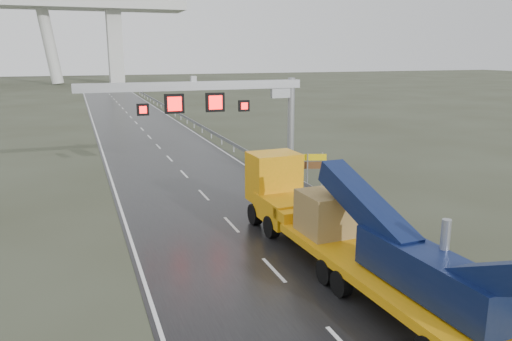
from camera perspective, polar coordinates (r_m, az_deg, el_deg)
name	(u,v)px	position (r m, az deg, el deg)	size (l,w,h in m)	color
ground	(317,317)	(18.05, 6.99, -16.27)	(400.00, 400.00, 0.00)	#333626
road	(149,137)	(55.13, -12.09, 3.76)	(11.00, 200.00, 0.02)	black
guardrail	(231,143)	(46.64, -2.93, 3.20)	(0.20, 140.00, 1.40)	gray
sign_gantry	(225,103)	(33.43, -3.54, 7.68)	(14.90, 1.20, 7.42)	beige
heavy_haul_truck	(343,230)	(21.00, 9.88, -6.74)	(3.66, 19.33, 4.51)	orange
exit_sign_pair	(315,165)	(32.66, 6.74, 0.66)	(1.42, 0.54, 2.54)	gray
striped_barrier	(284,175)	(34.67, 3.23, -0.54)	(0.70, 0.38, 1.18)	red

